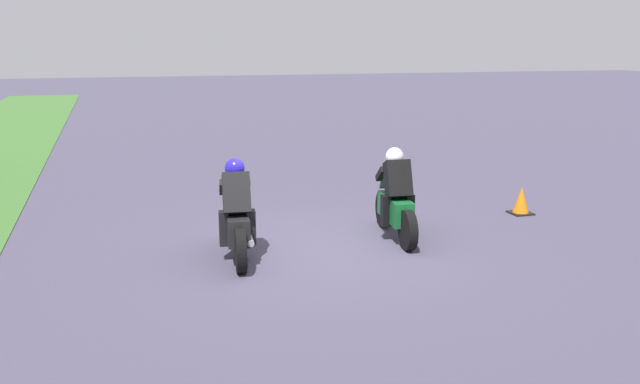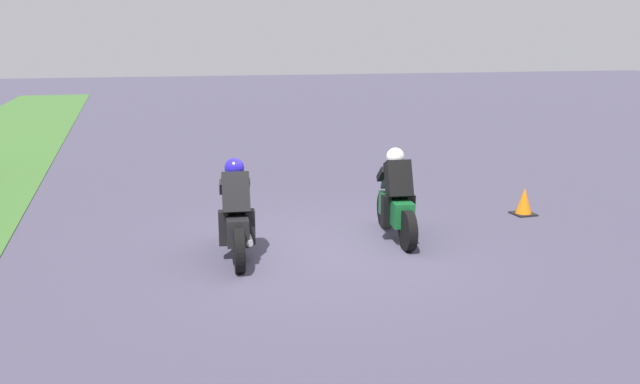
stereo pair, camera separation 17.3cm
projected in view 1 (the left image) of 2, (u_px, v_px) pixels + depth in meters
ground_plane at (322, 249)px, 10.33m from camera, size 120.00×120.00×0.00m
rider_lane_a at (396, 201)px, 10.84m from camera, size 2.04×0.59×1.51m
rider_lane_b at (237, 218)px, 9.82m from camera, size 2.04×0.58×1.51m
traffic_cone at (521, 201)px, 12.45m from camera, size 0.40×0.40×0.52m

